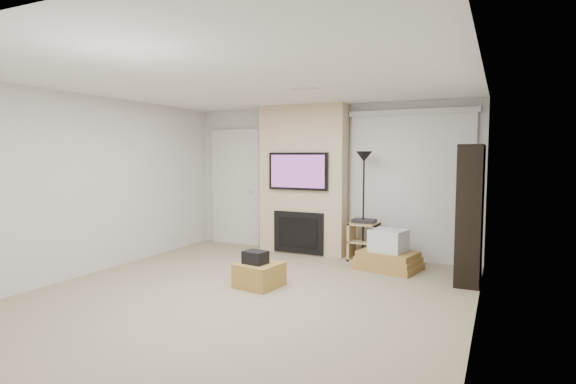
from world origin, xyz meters
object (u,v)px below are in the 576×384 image
at_px(box_stack, 388,254).
at_px(av_stand, 364,239).
at_px(floor_lamp, 364,175).
at_px(ottoman, 259,275).
at_px(bookshelf, 470,214).

bearing_deg(box_stack, av_stand, 141.05).
bearing_deg(floor_lamp, ottoman, -112.47).
relative_size(floor_lamp, av_stand, 2.61).
relative_size(box_stack, bookshelf, 0.55).
relative_size(ottoman, floor_lamp, 0.29).
height_order(ottoman, floor_lamp, floor_lamp).
bearing_deg(floor_lamp, bookshelf, -18.77).
xyz_separation_m(ottoman, floor_lamp, (0.79, 1.92, 1.21)).
xyz_separation_m(floor_lamp, av_stand, (0.00, 0.05, -1.01)).
distance_m(floor_lamp, box_stack, 1.28).
distance_m(floor_lamp, bookshelf, 1.73).
bearing_deg(box_stack, bookshelf, -10.21).
relative_size(ottoman, bookshelf, 0.28).
distance_m(box_stack, bookshelf, 1.31).
distance_m(floor_lamp, av_stand, 1.01).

